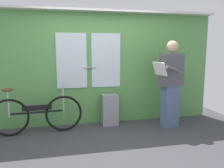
# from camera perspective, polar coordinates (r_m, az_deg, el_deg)

# --- Properties ---
(ground_plane) EXTENTS (5.96, 4.03, 0.04)m
(ground_plane) POSITION_cam_1_polar(r_m,az_deg,el_deg) (3.90, -0.30, -15.16)
(ground_plane) COLOR #38383D
(train_door_wall) EXTENTS (4.96, 0.28, 2.32)m
(train_door_wall) POSITION_cam_1_polar(r_m,az_deg,el_deg) (4.76, -3.46, 4.55)
(train_door_wall) COLOR #56934C
(train_door_wall) RESTS_ON ground_plane
(bicycle_near_door) EXTENTS (1.65, 0.44, 0.90)m
(bicycle_near_door) POSITION_cam_1_polar(r_m,az_deg,el_deg) (4.47, -18.22, -7.17)
(bicycle_near_door) COLOR black
(bicycle_near_door) RESTS_ON ground_plane
(passenger_reading_newspaper) EXTENTS (0.62, 0.55, 1.72)m
(passenger_reading_newspaper) POSITION_cam_1_polar(r_m,az_deg,el_deg) (4.64, 14.40, 0.40)
(passenger_reading_newspaper) COLOR slate
(passenger_reading_newspaper) RESTS_ON ground_plane
(trash_bin_by_wall) EXTENTS (0.32, 0.28, 0.63)m
(trash_bin_by_wall) POSITION_cam_1_polar(r_m,az_deg,el_deg) (4.74, -0.55, -6.44)
(trash_bin_by_wall) COLOR gray
(trash_bin_by_wall) RESTS_ON ground_plane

